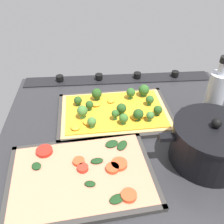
% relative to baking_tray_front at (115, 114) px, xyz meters
% --- Properties ---
extents(ground_plane, '(0.75, 0.71, 0.03)m').
position_rel_baking_tray_front_xyz_m(ground_plane, '(-0.03, 0.09, -0.02)').
color(ground_plane, '#28282B').
extents(stove_control_panel, '(0.72, 0.07, 0.03)m').
position_rel_baking_tray_front_xyz_m(stove_control_panel, '(-0.03, -0.22, 0.00)').
color(stove_control_panel, black).
rests_on(stove_control_panel, ground_plane).
extents(baking_tray_front, '(0.37, 0.26, 0.01)m').
position_rel_baking_tray_front_xyz_m(baking_tray_front, '(0.00, 0.00, 0.00)').
color(baking_tray_front, '#33302D').
rests_on(baking_tray_front, ground_plane).
extents(broccoli_pizza, '(0.34, 0.24, 0.06)m').
position_rel_baking_tray_front_xyz_m(broccoli_pizza, '(-0.00, 0.00, 0.02)').
color(broccoli_pizza, tan).
rests_on(broccoli_pizza, baking_tray_front).
extents(baking_tray_back, '(0.37, 0.28, 0.01)m').
position_rel_baking_tray_front_xyz_m(baking_tray_back, '(0.10, 0.24, -0.00)').
color(baking_tray_back, '#33302D').
rests_on(baking_tray_back, ground_plane).
extents(veggie_pizza_back, '(0.35, 0.26, 0.02)m').
position_rel_baking_tray_front_xyz_m(veggie_pizza_back, '(0.10, 0.24, 0.01)').
color(veggie_pizza_back, tan).
rests_on(veggie_pizza_back, baking_tray_back).
extents(cooking_pot, '(0.26, 0.20, 0.13)m').
position_rel_baking_tray_front_xyz_m(cooking_pot, '(-0.22, 0.20, 0.05)').
color(cooking_pot, black).
rests_on(cooking_pot, ground_plane).
extents(oil_bottle, '(0.06, 0.06, 0.21)m').
position_rel_baking_tray_front_xyz_m(oil_bottle, '(-0.29, 0.04, 0.08)').
color(oil_bottle, '#B7BCC6').
rests_on(oil_bottle, ground_plane).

